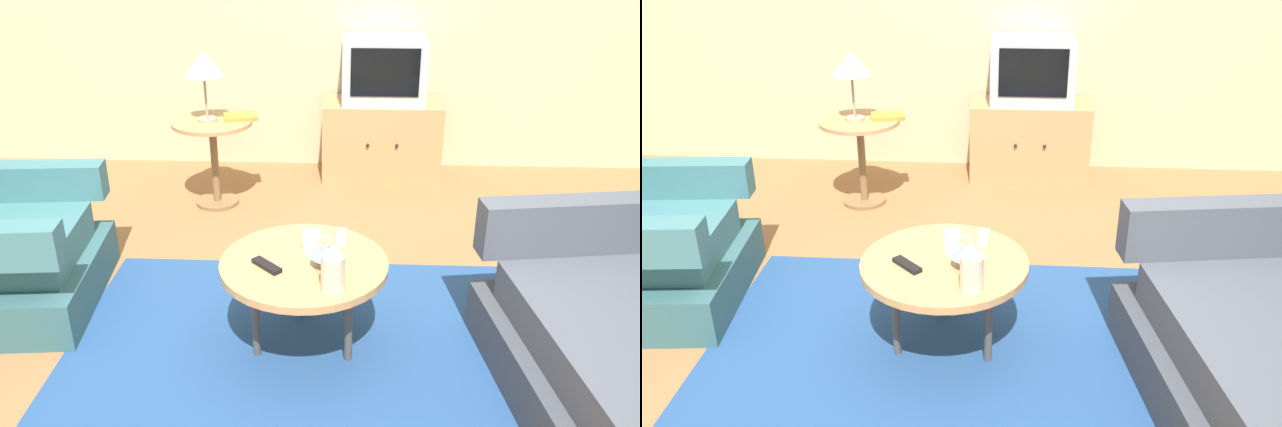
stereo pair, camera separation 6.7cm
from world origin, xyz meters
TOP-DOWN VIEW (x-y plane):
  - ground_plane at (0.00, 0.00)m, footprint 16.00×16.00m
  - area_rug at (0.04, 0.04)m, footprint 2.18×1.51m
  - coffee_table at (0.04, 0.04)m, footprint 0.74×0.74m
  - side_table at (-0.67, 1.60)m, footprint 0.53×0.53m
  - tv_stand at (0.46, 2.17)m, footprint 0.86×0.43m
  - television at (0.46, 2.18)m, footprint 0.59×0.42m
  - table_lamp at (-0.70, 1.59)m, footprint 0.25×0.25m
  - vase at (0.17, -0.19)m, footprint 0.10×0.10m
  - mug at (0.07, 0.14)m, footprint 0.13×0.08m
  - bowl at (0.14, 0.00)m, footprint 0.15×0.15m
  - tv_remote_dark at (-0.12, -0.02)m, footprint 0.14×0.14m
  - tv_remote_silver at (0.20, 0.26)m, footprint 0.05×0.17m
  - book at (-0.49, 1.66)m, footprint 0.25×0.21m

SIDE VIEW (x-z plane):
  - ground_plane at x=0.00m, z-range 0.00..0.00m
  - area_rug at x=0.04m, z-range 0.00..0.00m
  - tv_stand at x=0.46m, z-range 0.00..0.57m
  - coffee_table at x=0.04m, z-range 0.18..0.62m
  - side_table at x=-0.67m, z-range 0.13..0.72m
  - tv_remote_silver at x=0.20m, z-range 0.44..0.46m
  - tv_remote_dark at x=-0.12m, z-range 0.44..0.46m
  - bowl at x=0.14m, z-range 0.44..0.49m
  - mug at x=0.07m, z-range 0.44..0.53m
  - vase at x=0.17m, z-range 0.43..0.64m
  - book at x=-0.49m, z-range 0.59..0.61m
  - television at x=0.46m, z-range 0.57..1.03m
  - table_lamp at x=-0.70m, z-range 0.72..1.17m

